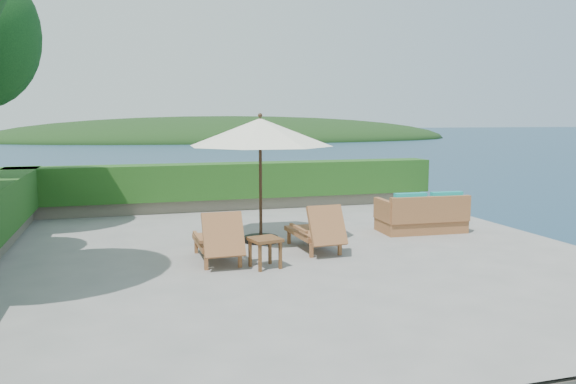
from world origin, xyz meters
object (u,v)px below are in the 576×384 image
object	(u,v)px
side_table	(265,243)
wicker_loveseat	(422,216)
lounge_left	(218,240)
patio_umbrella	(260,133)
lounge_right	(316,231)

from	to	relation	value
side_table	wicker_loveseat	distance (m)	4.75
side_table	wicker_loveseat	xyz separation A→B (m)	(4.29, 2.04, -0.07)
wicker_loveseat	lounge_left	bearing A→B (deg)	-161.62
patio_umbrella	side_table	bearing A→B (deg)	-101.65
lounge_left	side_table	size ratio (longest dim) A/B	2.87
lounge_left	side_table	distance (m)	0.97
lounge_left	lounge_right	size ratio (longest dim) A/B	1.00
patio_umbrella	lounge_left	distance (m)	2.65
lounge_right	wicker_loveseat	size ratio (longest dim) A/B	0.86
side_table	lounge_right	bearing A→B (deg)	36.45
lounge_left	wicker_loveseat	size ratio (longest dim) A/B	0.86
lounge_right	wicker_loveseat	xyz separation A→B (m)	(3.00, 1.09, -0.04)
patio_umbrella	lounge_right	xyz separation A→B (m)	(0.87, -1.13, -1.91)
lounge_left	patio_umbrella	bearing A→B (deg)	50.75
patio_umbrella	lounge_right	world-z (taller)	patio_umbrella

